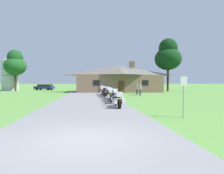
% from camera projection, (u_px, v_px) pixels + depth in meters
% --- Properties ---
extents(ground_plane, '(500.00, 500.00, 0.00)m').
position_uv_depth(ground_plane, '(88.00, 96.00, 25.63)').
color(ground_plane, '#56893D').
extents(asphalt_driveway, '(6.40, 80.00, 0.06)m').
position_uv_depth(asphalt_driveway, '(88.00, 97.00, 23.64)').
color(asphalt_driveway, slate).
rests_on(asphalt_driveway, ground).
extents(motorcycle_white_nearest_to_camera, '(0.74, 2.08, 1.30)m').
position_uv_depth(motorcycle_white_nearest_to_camera, '(118.00, 100.00, 13.07)').
color(motorcycle_white_nearest_to_camera, black).
rests_on(motorcycle_white_nearest_to_camera, asphalt_driveway).
extents(motorcycle_yellow_second_in_row, '(0.69, 2.08, 1.30)m').
position_uv_depth(motorcycle_yellow_second_in_row, '(113.00, 97.00, 15.80)').
color(motorcycle_yellow_second_in_row, black).
rests_on(motorcycle_yellow_second_in_row, asphalt_driveway).
extents(motorcycle_orange_third_in_row, '(0.77, 2.08, 1.30)m').
position_uv_depth(motorcycle_orange_third_in_row, '(111.00, 95.00, 17.88)').
color(motorcycle_orange_third_in_row, black).
rests_on(motorcycle_orange_third_in_row, asphalt_driveway).
extents(motorcycle_silver_fourth_in_row, '(0.74, 2.08, 1.30)m').
position_uv_depth(motorcycle_silver_fourth_in_row, '(108.00, 94.00, 20.33)').
color(motorcycle_silver_fourth_in_row, black).
rests_on(motorcycle_silver_fourth_in_row, asphalt_driveway).
extents(motorcycle_red_fifth_in_row, '(0.80, 2.08, 1.30)m').
position_uv_depth(motorcycle_red_fifth_in_row, '(105.00, 92.00, 22.89)').
color(motorcycle_red_fifth_in_row, black).
rests_on(motorcycle_red_fifth_in_row, asphalt_driveway).
extents(motorcycle_green_sixth_in_row, '(0.72, 2.08, 1.30)m').
position_uv_depth(motorcycle_green_sixth_in_row, '(103.00, 92.00, 25.18)').
color(motorcycle_green_sixth_in_row, black).
rests_on(motorcycle_green_sixth_in_row, asphalt_driveway).
extents(motorcycle_black_farthest_in_row, '(0.66, 2.08, 1.30)m').
position_uv_depth(motorcycle_black_farthest_in_row, '(102.00, 91.00, 27.88)').
color(motorcycle_black_farthest_in_row, black).
rests_on(motorcycle_black_farthest_in_row, asphalt_driveway).
extents(stone_lodge, '(16.61, 8.10, 6.01)m').
position_uv_depth(stone_lodge, '(118.00, 78.00, 36.67)').
color(stone_lodge, brown).
rests_on(stone_lodge, ground).
extents(bystander_tan_shirt_near_lodge, '(0.41, 0.42, 1.67)m').
position_uv_depth(bystander_tan_shirt_near_lodge, '(140.00, 88.00, 30.35)').
color(bystander_tan_shirt_near_lodge, navy).
rests_on(bystander_tan_shirt_near_lodge, ground).
extents(bystander_gray_shirt_beside_signpost, '(0.36, 0.50, 1.67)m').
position_uv_depth(bystander_gray_shirt_beside_signpost, '(137.00, 88.00, 28.00)').
color(bystander_gray_shirt_beside_signpost, black).
rests_on(bystander_gray_shirt_beside_signpost, ground).
extents(bystander_gray_shirt_by_tree, '(0.39, 0.46, 1.69)m').
position_uv_depth(bystander_gray_shirt_by_tree, '(140.00, 89.00, 26.23)').
color(bystander_gray_shirt_by_tree, navy).
rests_on(bystander_gray_shirt_by_tree, ground).
extents(metal_signpost_roadside, '(0.36, 0.06, 2.14)m').
position_uv_depth(metal_signpost_roadside, '(184.00, 92.00, 9.65)').
color(metal_signpost_roadside, '#9EA0A5').
rests_on(metal_signpost_roadside, ground).
extents(tree_right_of_lodge, '(5.42, 5.42, 10.90)m').
position_uv_depth(tree_right_of_lodge, '(168.00, 56.00, 38.41)').
color(tree_right_of_lodge, '#422D19').
rests_on(tree_right_of_lodge, ground).
extents(tree_left_far, '(4.58, 4.58, 8.92)m').
position_uv_depth(tree_left_far, '(15.00, 64.00, 40.39)').
color(tree_left_far, '#422D19').
rests_on(tree_left_far, ground).
extents(metal_silo_distant, '(3.68, 3.68, 7.62)m').
position_uv_depth(metal_silo_distant, '(10.00, 74.00, 42.53)').
color(metal_silo_distant, '#B2B7BC').
rests_on(metal_silo_distant, ground).
extents(parked_navy_suv_far_left, '(4.92, 2.96, 1.40)m').
position_uv_depth(parked_navy_suv_far_left, '(45.00, 87.00, 44.97)').
color(parked_navy_suv_far_left, navy).
rests_on(parked_navy_suv_far_left, ground).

